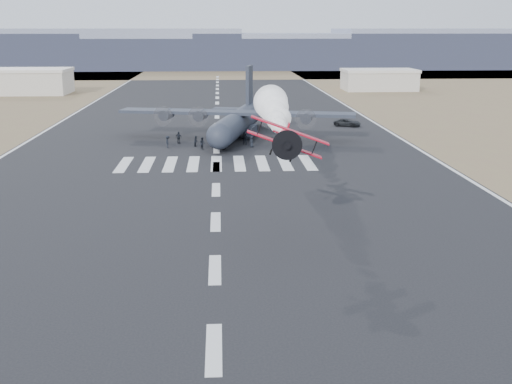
{
  "coord_description": "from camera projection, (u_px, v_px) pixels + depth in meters",
  "views": [
    {
      "loc": [
        0.49,
        -32.19,
        17.15
      ],
      "look_at": [
        3.42,
        19.11,
        4.0
      ],
      "focal_mm": 45.0,
      "sensor_mm": 36.0,
      "label": 1
    }
  ],
  "objects": [
    {
      "name": "crew_b",
      "position": [
        202.0,
        143.0,
        93.51
      ],
      "size": [
        0.95,
        0.99,
        1.75
      ],
      "primitive_type": "imported",
      "rotation": [
        0.0,
        0.0,
        2.28
      ],
      "color": "black",
      "rests_on": "ground"
    },
    {
      "name": "hangar_right",
      "position": [
        379.0,
        79.0,
        182.24
      ],
      "size": [
        20.5,
        12.5,
        5.9
      ],
      "color": "#B0AA9D",
      "rests_on": "ground"
    },
    {
      "name": "crew_g",
      "position": [
        231.0,
        135.0,
        100.76
      ],
      "size": [
        0.76,
        0.75,
        1.61
      ],
      "primitive_type": "imported",
      "rotation": [
        0.0,
        0.0,
        2.37
      ],
      "color": "black",
      "rests_on": "ground"
    },
    {
      "name": "crew_f",
      "position": [
        245.0,
        138.0,
        97.1
      ],
      "size": [
        1.84,
        1.08,
        1.89
      ],
      "primitive_type": "imported",
      "rotation": [
        0.0,
        0.0,
        2.83
      ],
      "color": "black",
      "rests_on": "ground"
    },
    {
      "name": "ridge_seg_c",
      "position": [
        69.0,
        48.0,
        281.12
      ],
      "size": [
        150.0,
        50.0,
        17.0
      ],
      "primitive_type": "cube",
      "color": "slate",
      "rests_on": "ground"
    },
    {
      "name": "transport_aircraft",
      "position": [
        238.0,
        120.0,
        103.27
      ],
      "size": [
        37.46,
        30.65,
        10.88
      ],
      "rotation": [
        0.0,
        0.0,
        -0.22
      ],
      "color": "#202231",
      "rests_on": "ground"
    },
    {
      "name": "smoke_trail",
      "position": [
        273.0,
        106.0,
        72.59
      ],
      "size": [
        4.17,
        25.51,
        4.17
      ],
      "rotation": [
        0.0,
        0.0,
        -0.04
      ],
      "color": "white"
    },
    {
      "name": "crew_h",
      "position": [
        196.0,
        141.0,
        95.65
      ],
      "size": [
        0.65,
        0.87,
        1.59
      ],
      "primitive_type": "imported",
      "rotation": [
        0.0,
        0.0,
        1.32
      ],
      "color": "black",
      "rests_on": "ground"
    },
    {
      "name": "ridge_seg_e",
      "position": [
        362.0,
        50.0,
        288.56
      ],
      "size": [
        150.0,
        50.0,
        15.0
      ],
      "primitive_type": "cube",
      "color": "slate",
      "rests_on": "ground"
    },
    {
      "name": "aerobatic_biplane",
      "position": [
        286.0,
        139.0,
        51.89
      ],
      "size": [
        6.3,
        5.93,
        3.59
      ],
      "rotation": [
        0.0,
        0.34,
        -0.04
      ],
      "color": "#B60C1D"
    },
    {
      "name": "support_vehicle",
      "position": [
        347.0,
        123.0,
        115.38
      ],
      "size": [
        5.27,
        4.08,
        1.33
      ],
      "primitive_type": "imported",
      "rotation": [
        0.0,
        0.0,
        1.12
      ],
      "color": "black",
      "rests_on": "ground"
    },
    {
      "name": "runway_markings",
      "position": [
        217.0,
        149.0,
        93.39
      ],
      "size": [
        60.0,
        260.0,
        0.01
      ],
      "primitive_type": null,
      "color": "silver",
      "rests_on": "ground"
    },
    {
      "name": "ground",
      "position": [
        214.0,
        349.0,
        35.36
      ],
      "size": [
        500.0,
        500.0,
        0.0
      ],
      "primitive_type": "plane",
      "color": "black",
      "rests_on": "ground"
    },
    {
      "name": "scrub_far",
      "position": [
        218.0,
        72.0,
        257.81
      ],
      "size": [
        500.0,
        80.0,
        0.0
      ],
      "primitive_type": "cube",
      "color": "olive",
      "rests_on": "ground"
    },
    {
      "name": "crew_c",
      "position": [
        168.0,
        142.0,
        94.71
      ],
      "size": [
        0.73,
        1.21,
        1.76
      ],
      "primitive_type": "imported",
      "rotation": [
        0.0,
        0.0,
        1.76
      ],
      "color": "black",
      "rests_on": "ground"
    },
    {
      "name": "crew_d",
      "position": [
        179.0,
        138.0,
        98.07
      ],
      "size": [
        1.2,
        0.95,
        1.82
      ],
      "primitive_type": "imported",
      "rotation": [
        0.0,
        0.0,
        2.7
      ],
      "color": "black",
      "rests_on": "ground"
    },
    {
      "name": "ridge_seg_d",
      "position": [
        217.0,
        53.0,
        285.21
      ],
      "size": [
        150.0,
        50.0,
        13.0
      ],
      "primitive_type": "cube",
      "color": "slate",
      "rests_on": "ground"
    },
    {
      "name": "crew_a",
      "position": [
        229.0,
        141.0,
        96.07
      ],
      "size": [
        0.76,
        0.76,
        1.62
      ],
      "primitive_type": "imported",
      "rotation": [
        0.0,
        0.0,
        0.73
      ],
      "color": "black",
      "rests_on": "ground"
    },
    {
      "name": "ridge_seg_f",
      "position": [
        503.0,
        48.0,
        291.91
      ],
      "size": [
        150.0,
        50.0,
        17.0
      ],
      "primitive_type": "cube",
      "color": "slate",
      "rests_on": "ground"
    },
    {
      "name": "crew_e",
      "position": [
        252.0,
        142.0,
        95.0
      ],
      "size": [
        0.89,
        0.95,
        1.66
      ],
      "primitive_type": "imported",
      "rotation": [
        0.0,
        0.0,
        5.38
      ],
      "color": "black",
      "rests_on": "ground"
    },
    {
      "name": "hangar_left",
      "position": [
        23.0,
        81.0,
        171.87
      ],
      "size": [
        24.5,
        14.5,
        6.7
      ],
      "color": "#B0AA9D",
      "rests_on": "ground"
    }
  ]
}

